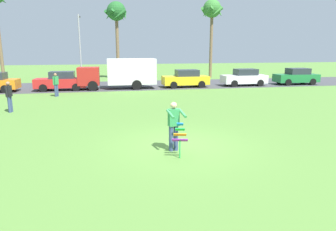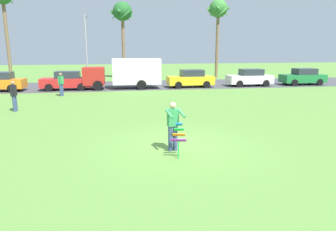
{
  "view_description": "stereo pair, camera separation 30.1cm",
  "coord_description": "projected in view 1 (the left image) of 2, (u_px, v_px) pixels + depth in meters",
  "views": [
    {
      "loc": [
        -2.51,
        -10.57,
        3.53
      ],
      "look_at": [
        -0.32,
        0.53,
        1.05
      ],
      "focal_mm": 32.91,
      "sensor_mm": 36.0,
      "label": 1
    },
    {
      "loc": [
        -2.22,
        -10.63,
        3.53
      ],
      "look_at": [
        -0.32,
        0.53,
        1.05
      ],
      "focal_mm": 32.91,
      "sensor_mm": 36.0,
      "label": 2
    }
  ],
  "objects": [
    {
      "name": "person_kite_flyer",
      "position": [
        174.0,
        125.0,
        10.63
      ],
      "size": [
        0.62,
        0.71,
        1.73
      ],
      "color": "#384772",
      "rests_on": "ground"
    },
    {
      "name": "parked_car_white",
      "position": [
        244.0,
        78.0,
        29.34
      ],
      "size": [
        4.2,
        1.84,
        1.6
      ],
      "color": "white",
      "rests_on": "ground"
    },
    {
      "name": "parked_car_yellow",
      "position": [
        186.0,
        79.0,
        28.25
      ],
      "size": [
        4.24,
        1.91,
        1.6
      ],
      "color": "yellow",
      "rests_on": "ground"
    },
    {
      "name": "parked_truck_red_cab",
      "position": [
        122.0,
        73.0,
        27.02
      ],
      "size": [
        6.71,
        2.15,
        2.62
      ],
      "color": "#B2231E",
      "rests_on": "ground"
    },
    {
      "name": "palm_tree_right_near",
      "position": [
        116.0,
        15.0,
        34.29
      ],
      "size": [
        2.58,
        2.71,
        8.6
      ],
      "color": "brown",
      "rests_on": "ground"
    },
    {
      "name": "ground_plane",
      "position": [
        179.0,
        146.0,
        11.37
      ],
      "size": [
        120.0,
        120.0,
        0.0
      ],
      "primitive_type": "plane",
      "color": "#568438"
    },
    {
      "name": "kite_held",
      "position": [
        180.0,
        136.0,
        10.11
      ],
      "size": [
        0.53,
        0.7,
        1.09
      ],
      "color": "blue",
      "rests_on": "ground"
    },
    {
      "name": "road_strip",
      "position": [
        134.0,
        85.0,
        29.85
      ],
      "size": [
        120.0,
        8.0,
        0.01
      ],
      "primitive_type": "cube",
      "color": "#424247",
      "rests_on": "ground"
    },
    {
      "name": "person_walker_near",
      "position": [
        56.0,
        84.0,
        22.77
      ],
      "size": [
        0.38,
        0.49,
        1.73
      ],
      "color": "#384772",
      "rests_on": "ground"
    },
    {
      "name": "streetlight_pole",
      "position": [
        80.0,
        44.0,
        32.85
      ],
      "size": [
        0.24,
        1.65,
        7.0
      ],
      "color": "#9E9EA3",
      "rests_on": "ground"
    },
    {
      "name": "palm_tree_centre_far",
      "position": [
        212.0,
        12.0,
        36.19
      ],
      "size": [
        2.58,
        2.71,
        9.13
      ],
      "color": "brown",
      "rests_on": "ground"
    },
    {
      "name": "person_walker_far",
      "position": [
        9.0,
        96.0,
        17.13
      ],
      "size": [
        0.28,
        0.56,
        1.73
      ],
      "color": "#384772",
      "rests_on": "ground"
    },
    {
      "name": "parked_car_green",
      "position": [
        296.0,
        77.0,
        30.38
      ],
      "size": [
        4.23,
        1.9,
        1.6
      ],
      "color": "#1E7238",
      "rests_on": "ground"
    },
    {
      "name": "parked_car_red",
      "position": [
        61.0,
        81.0,
        26.18
      ],
      "size": [
        4.21,
        1.85,
        1.6
      ],
      "color": "red",
      "rests_on": "ground"
    }
  ]
}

